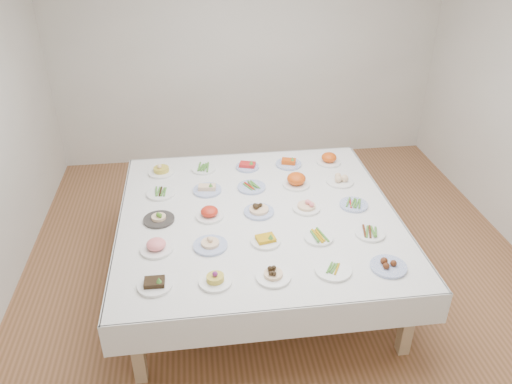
{
  "coord_description": "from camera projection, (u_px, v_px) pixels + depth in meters",
  "views": [
    {
      "loc": [
        -0.73,
        -3.85,
        3.14
      ],
      "look_at": [
        -0.23,
        -0.03,
        0.88
      ],
      "focal_mm": 35.0,
      "sensor_mm": 36.0,
      "label": 1
    }
  ],
  "objects": [
    {
      "name": "dish_8",
      "position": [
        319.0,
        236.0,
        4.06
      ],
      "size": [
        0.25,
        0.24,
        0.06
      ],
      "color": "white",
      "rests_on": "display_table"
    },
    {
      "name": "dish_14",
      "position": [
        354.0,
        204.0,
        4.5
      ],
      "size": [
        0.25,
        0.25,
        0.05
      ],
      "color": "#4C66B2",
      "rests_on": "display_table"
    },
    {
      "name": "dish_9",
      "position": [
        370.0,
        232.0,
        4.11
      ],
      "size": [
        0.24,
        0.24,
        0.06
      ],
      "color": "white",
      "rests_on": "display_table"
    },
    {
      "name": "dish_7",
      "position": [
        266.0,
        238.0,
        4.01
      ],
      "size": [
        0.24,
        0.24,
        0.11
      ],
      "color": "white",
      "rests_on": "display_table"
    },
    {
      "name": "dish_5",
      "position": [
        156.0,
        243.0,
        3.91
      ],
      "size": [
        0.26,
        0.26,
        0.14
      ],
      "color": "white",
      "rests_on": "display_table"
    },
    {
      "name": "dish_21",
      "position": [
        203.0,
        168.0,
        5.1
      ],
      "size": [
        0.24,
        0.24,
        0.06
      ],
      "color": "white",
      "rests_on": "display_table"
    },
    {
      "name": "dish_20",
      "position": [
        161.0,
        168.0,
        5.02
      ],
      "size": [
        0.26,
        0.26,
        0.13
      ],
      "color": "white",
      "rests_on": "display_table"
    },
    {
      "name": "dish_1",
      "position": [
        215.0,
        277.0,
        3.58
      ],
      "size": [
        0.24,
        0.24,
        0.13
      ],
      "color": "white",
      "rests_on": "display_table"
    },
    {
      "name": "dish_24",
      "position": [
        329.0,
        158.0,
        5.21
      ],
      "size": [
        0.25,
        0.25,
        0.13
      ],
      "color": "white",
      "rests_on": "display_table"
    },
    {
      "name": "dish_4",
      "position": [
        389.0,
        263.0,
        3.73
      ],
      "size": [
        0.27,
        0.27,
        0.11
      ],
      "color": "#4C66B2",
      "rests_on": "display_table"
    },
    {
      "name": "dish_0",
      "position": [
        154.0,
        282.0,
        3.55
      ],
      "size": [
        0.25,
        0.25,
        0.11
      ],
      "color": "white",
      "rests_on": "display_table"
    },
    {
      "name": "dish_3",
      "position": [
        333.0,
        269.0,
        3.71
      ],
      "size": [
        0.27,
        0.27,
        0.05
      ],
      "color": "white",
      "rests_on": "display_table"
    },
    {
      "name": "dish_10",
      "position": [
        158.0,
        215.0,
        4.27
      ],
      "size": [
        0.26,
        0.26,
        0.12
      ],
      "color": "#302D2A",
      "rests_on": "display_table"
    },
    {
      "name": "dish_23",
      "position": [
        289.0,
        161.0,
        5.18
      ],
      "size": [
        0.26,
        0.26,
        0.11
      ],
      "color": "#4C66B2",
      "rests_on": "display_table"
    },
    {
      "name": "display_table",
      "position": [
        258.0,
        219.0,
        4.44
      ],
      "size": [
        2.44,
        2.44,
        0.75
      ],
      "color": "white",
      "rests_on": "ground"
    },
    {
      "name": "dish_12",
      "position": [
        259.0,
        207.0,
        4.37
      ],
      "size": [
        0.27,
        0.27,
        0.14
      ],
      "color": "#4C66B2",
      "rests_on": "display_table"
    },
    {
      "name": "dish_13",
      "position": [
        307.0,
        203.0,
        4.43
      ],
      "size": [
        0.26,
        0.26,
        0.14
      ],
      "color": "white",
      "rests_on": "display_table"
    },
    {
      "name": "dish_18",
      "position": [
        296.0,
        178.0,
        4.79
      ],
      "size": [
        0.3,
        0.3,
        0.16
      ],
      "color": "white",
      "rests_on": "display_table"
    },
    {
      "name": "dish_11",
      "position": [
        209.0,
        211.0,
        4.32
      ],
      "size": [
        0.24,
        0.24,
        0.13
      ],
      "color": "white",
      "rests_on": "display_table"
    },
    {
      "name": "dish_2",
      "position": [
        273.0,
        272.0,
        3.62
      ],
      "size": [
        0.26,
        0.26,
        0.13
      ],
      "color": "white",
      "rests_on": "display_table"
    },
    {
      "name": "dish_16",
      "position": [
        207.0,
        187.0,
        4.71
      ],
      "size": [
        0.27,
        0.27,
        0.11
      ],
      "color": "#4C66B2",
      "rests_on": "display_table"
    },
    {
      "name": "dish_19",
      "position": [
        340.0,
        178.0,
        4.85
      ],
      "size": [
        0.26,
        0.26,
        0.11
      ],
      "color": "white",
      "rests_on": "display_table"
    },
    {
      "name": "room_envelope",
      "position": [
        283.0,
        87.0,
        4.03
      ],
      "size": [
        5.02,
        5.02,
        2.81
      ],
      "color": "#945F3D",
      "rests_on": "ground"
    },
    {
      "name": "dish_22",
      "position": [
        247.0,
        164.0,
        5.12
      ],
      "size": [
        0.23,
        0.23,
        0.11
      ],
      "color": "#4C66B2",
      "rests_on": "display_table"
    },
    {
      "name": "dish_17",
      "position": [
        251.0,
        186.0,
        4.77
      ],
      "size": [
        0.27,
        0.27,
        0.06
      ],
      "color": "#4C66B2",
      "rests_on": "display_table"
    },
    {
      "name": "dish_6",
      "position": [
        210.0,
        241.0,
        3.95
      ],
      "size": [
        0.27,
        0.27,
        0.13
      ],
      "color": "#4C66B2",
      "rests_on": "display_table"
    },
    {
      "name": "dish_15",
      "position": [
        161.0,
        193.0,
        4.67
      ],
      "size": [
        0.26,
        0.26,
        0.06
      ],
      "color": "white",
      "rests_on": "display_table"
    }
  ]
}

